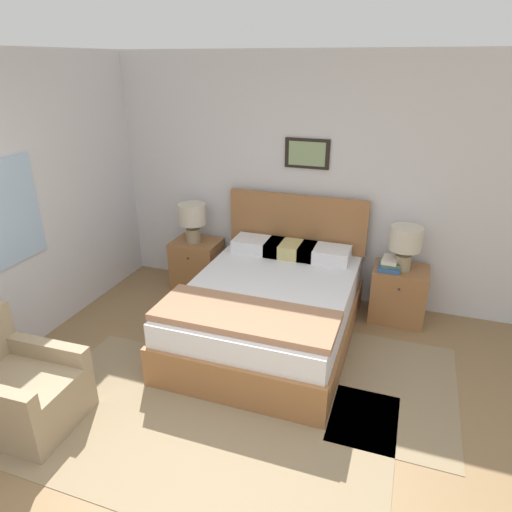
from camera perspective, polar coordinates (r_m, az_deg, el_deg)
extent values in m
cube|color=silver|center=(4.94, 7.05, 9.16)|extent=(6.82, 0.06, 2.60)
cube|color=black|center=(4.85, 6.41, 12.61)|extent=(0.47, 0.02, 0.31)
cube|color=gray|center=(4.84, 6.37, 12.58)|extent=(0.39, 0.00, 0.25)
cube|color=silver|center=(4.66, -25.93, 6.11)|extent=(0.06, 5.45, 2.60)
cube|color=#897556|center=(3.62, -6.82, -20.34)|extent=(2.75, 1.60, 0.01)
cube|color=#897556|center=(4.08, 17.26, -15.60)|extent=(0.94, 1.49, 0.01)
cube|color=#936038|center=(4.44, 1.56, -8.73)|extent=(1.52, 2.02, 0.28)
cube|color=#936038|center=(3.58, -3.37, -14.17)|extent=(1.52, 0.06, 0.08)
cube|color=silver|center=(4.29, 1.60, -5.48)|extent=(1.46, 1.94, 0.30)
cube|color=#936038|center=(4.98, 5.11, 4.28)|extent=(1.52, 0.06, 0.61)
cube|color=#9E7051|center=(3.69, -1.37, -7.50)|extent=(1.49, 0.57, 0.06)
cube|color=silver|center=(4.95, 0.26, 1.38)|extent=(0.52, 0.32, 0.14)
cube|color=silver|center=(4.78, 8.55, 0.29)|extent=(0.52, 0.32, 0.14)
cube|color=tan|center=(4.85, 4.34, 0.85)|extent=(0.52, 0.32, 0.14)
cube|color=#998466|center=(3.92, -27.10, -15.64)|extent=(0.82, 0.67, 0.39)
cube|color=#998466|center=(3.92, -25.14, -10.45)|extent=(0.80, 0.13, 0.14)
cube|color=#936038|center=(5.42, -7.35, -0.94)|extent=(0.54, 0.43, 0.57)
sphere|color=#332D28|center=(5.17, -8.54, -0.30)|extent=(0.02, 0.02, 0.02)
cube|color=#936038|center=(4.92, 17.36, -4.51)|extent=(0.54, 0.43, 0.57)
sphere|color=#332D28|center=(4.65, 17.44, -4.01)|extent=(0.02, 0.02, 0.02)
cylinder|color=gray|center=(5.27, -7.82, 2.60)|extent=(0.16, 0.16, 0.16)
cylinder|color=gray|center=(5.23, -7.89, 3.72)|extent=(0.02, 0.02, 0.06)
cylinder|color=beige|center=(5.19, -7.98, 5.23)|extent=(0.31, 0.31, 0.23)
cylinder|color=gray|center=(4.75, 17.85, -0.73)|extent=(0.16, 0.16, 0.16)
cylinder|color=gray|center=(4.71, 18.02, 0.48)|extent=(0.02, 0.02, 0.06)
cylinder|color=beige|center=(4.66, 18.24, 2.13)|extent=(0.31, 0.31, 0.23)
cube|color=#335693|center=(4.76, 16.32, -1.28)|extent=(0.21, 0.27, 0.04)
cube|color=#4C7551|center=(4.74, 16.37, -0.85)|extent=(0.21, 0.23, 0.03)
cube|color=silver|center=(4.73, 16.42, -0.45)|extent=(0.16, 0.24, 0.04)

